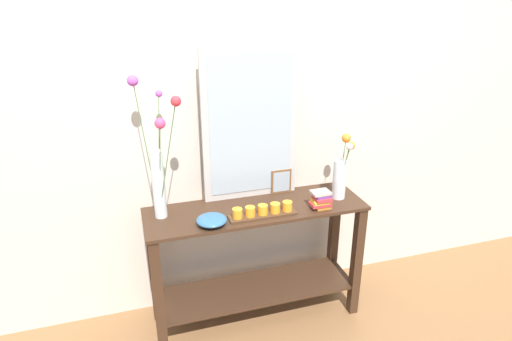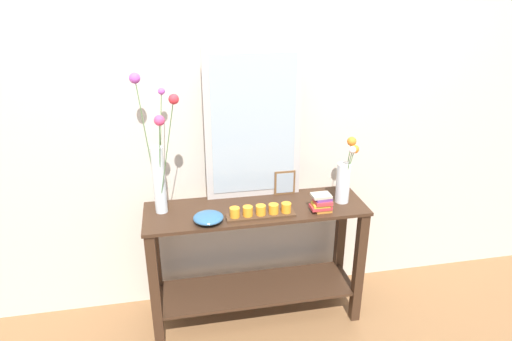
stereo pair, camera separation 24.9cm
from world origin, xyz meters
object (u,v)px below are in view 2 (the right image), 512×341
at_px(tall_vase_left, 158,162).
at_px(candle_tray, 261,212).
at_px(book_stack, 322,203).
at_px(picture_frame_small, 285,183).
at_px(decorative_bowl, 208,218).
at_px(mirror_leaning, 254,125).
at_px(vase_right, 345,176).
at_px(console_table, 256,252).

distance_m(tall_vase_left, candle_tray, 0.63).
height_order(tall_vase_left, book_stack, tall_vase_left).
relative_size(candle_tray, picture_frame_small, 2.54).
distance_m(candle_tray, book_stack, 0.36).
height_order(tall_vase_left, decorative_bowl, tall_vase_left).
xyz_separation_m(tall_vase_left, candle_tray, (0.54, -0.16, -0.28)).
xyz_separation_m(mirror_leaning, vase_right, (0.51, -0.18, -0.29)).
relative_size(mirror_leaning, candle_tray, 2.31).
bearing_deg(vase_right, decorative_bowl, -172.56).
xyz_separation_m(vase_right, book_stack, (-0.17, -0.10, -0.11)).
bearing_deg(mirror_leaning, book_stack, -39.43).
distance_m(vase_right, candle_tray, 0.55).
relative_size(vase_right, picture_frame_small, 2.48).
xyz_separation_m(mirror_leaning, book_stack, (0.34, -0.28, -0.40)).
bearing_deg(mirror_leaning, picture_frame_small, -5.05).
relative_size(vase_right, decorative_bowl, 2.29).
bearing_deg(mirror_leaning, candle_tray, -92.53).
xyz_separation_m(vase_right, candle_tray, (-0.53, -0.09, -0.13)).
xyz_separation_m(mirror_leaning, candle_tray, (-0.01, -0.28, -0.42)).
xyz_separation_m(console_table, picture_frame_small, (0.21, 0.15, 0.38)).
bearing_deg(candle_tray, picture_frame_small, 51.63).
xyz_separation_m(mirror_leaning, tall_vase_left, (-0.56, -0.12, -0.15)).
xyz_separation_m(tall_vase_left, vase_right, (1.07, -0.07, -0.14)).
distance_m(vase_right, book_stack, 0.22).
height_order(mirror_leaning, vase_right, mirror_leaning).
relative_size(console_table, decorative_bowl, 7.80).
bearing_deg(tall_vase_left, picture_frame_small, 7.68).
distance_m(mirror_leaning, picture_frame_small, 0.42).
bearing_deg(console_table, vase_right, -1.91).
height_order(mirror_leaning, candle_tray, mirror_leaning).
height_order(vase_right, candle_tray, vase_right).
bearing_deg(tall_vase_left, decorative_bowl, -34.98).
bearing_deg(mirror_leaning, console_table, -96.14).
bearing_deg(tall_vase_left, vase_right, -3.53).
height_order(mirror_leaning, book_stack, mirror_leaning).
height_order(mirror_leaning, tall_vase_left, mirror_leaning).
relative_size(mirror_leaning, picture_frame_small, 5.86).
bearing_deg(candle_tray, decorative_bowl, -176.99).
height_order(vase_right, picture_frame_small, vase_right).
distance_m(console_table, decorative_bowl, 0.46).
xyz_separation_m(vase_right, decorative_bowl, (-0.82, -0.11, -0.13)).
bearing_deg(book_stack, mirror_leaning, 140.57).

